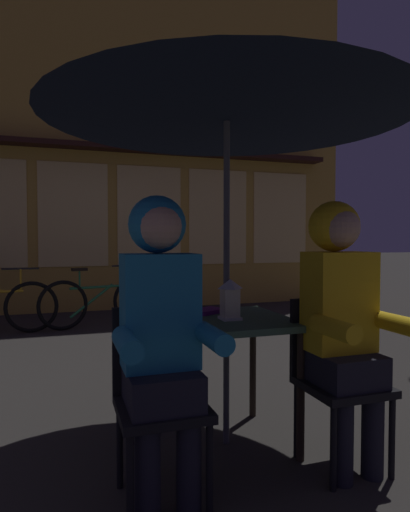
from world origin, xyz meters
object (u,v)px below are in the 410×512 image
patio_umbrella (227,88)px  person_left_hooded (161,317)px  chair_left (159,390)px  person_right_hooded (342,306)px  lantern (230,298)px  chair_right (335,371)px  cafe_table (226,335)px  bicycle_third (100,301)px  book (208,311)px

patio_umbrella → person_left_hooded: bearing=-138.4°
chair_left → person_right_hooded: size_ratio=0.62×
lantern → chair_right: size_ratio=0.27×
cafe_table → person_left_hooded: bearing=-138.4°
lantern → bicycle_third: (-0.42, 3.79, -0.51)m
person_left_hooded → lantern: bearing=37.6°
cafe_table → chair_right: (0.48, -0.37, -0.15)m
patio_umbrella → chair_right: bearing=-37.5°
cafe_table → patio_umbrella: size_ratio=0.32×
cafe_table → book: size_ratio=3.70×
chair_left → person_right_hooded: person_right_hooded is taller
patio_umbrella → person_left_hooded: 1.37m
cafe_table → person_right_hooded: person_right_hooded is taller
patio_umbrella → bicycle_third: (-0.42, 3.74, -1.71)m
chair_right → person_right_hooded: 0.36m
chair_left → chair_right: bearing=0.0°
person_left_hooded → book: (0.43, 0.62, -0.09)m
lantern → bicycle_third: 3.85m
chair_left → person_left_hooded: size_ratio=0.62×
patio_umbrella → chair_left: 1.68m
person_left_hooded → bicycle_third: 4.20m
patio_umbrella → book: bearing=104.1°
chair_right → bicycle_third: chair_right is taller
bicycle_third → patio_umbrella: bearing=-83.6°
person_left_hooded → person_right_hooded: same height
chair_right → person_left_hooded: (-0.96, -0.06, 0.36)m
cafe_table → chair_left: 0.62m
lantern → person_right_hooded: (0.48, -0.37, -0.01)m
lantern → bicycle_third: bearing=96.3°
bicycle_third → chair_right: bearing=-77.6°
bicycle_third → person_right_hooded: bearing=-77.8°
patio_umbrella → person_right_hooded: (0.48, -0.43, -1.21)m
chair_right → person_left_hooded: 1.03m
cafe_table → person_left_hooded: 0.67m
person_right_hooded → book: 0.82m
person_left_hooded → bicycle_third: person_left_hooded is taller
person_right_hooded → person_left_hooded: bearing=180.0°
person_right_hooded → cafe_table: bearing=138.4°
chair_left → patio_umbrella: bearing=37.5°
cafe_table → person_left_hooded: size_ratio=0.53×
lantern → book: (-0.05, 0.25, -0.11)m
patio_umbrella → bicycle_third: patio_umbrella is taller
chair_left → person_right_hooded: (0.96, -0.06, 0.36)m
person_right_hooded → bicycle_third: size_ratio=0.85×
chair_right → bicycle_third: size_ratio=0.53×
book → bicycle_third: bearing=68.5°
cafe_table → person_right_hooded: size_ratio=0.53×
chair_right → book: chair_right is taller
person_left_hooded → book: size_ratio=7.00×
lantern → chair_right: (0.48, -0.31, -0.37)m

